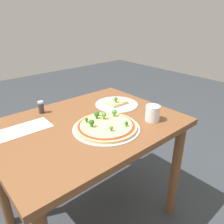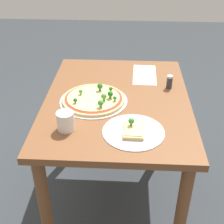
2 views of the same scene
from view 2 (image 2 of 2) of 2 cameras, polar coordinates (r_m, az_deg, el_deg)
The scene contains 7 objects.
ground_plane at distance 2.17m, azimuth 0.76°, elevation -14.86°, with size 8.00×8.00×0.00m, color #33383D.
dining_table at distance 1.75m, azimuth 0.91°, elevation -0.76°, with size 1.03×0.78×0.75m.
pizza_tray_whole at distance 1.66m, azimuth -3.31°, elevation 2.38°, with size 0.36×0.36×0.07m.
pizza_tray_slice at distance 1.43m, azimuth 3.93°, elevation -3.42°, with size 0.29×0.29×0.06m.
drinking_cup at distance 1.44m, azimuth -8.48°, elevation -1.64°, with size 0.08×0.08×0.09m, color white.
condiment_shaker at distance 1.81m, azimuth 10.46°, elevation 5.46°, with size 0.03×0.03×0.08m.
paper_menu at distance 1.96m, azimuth 5.98°, elevation 6.81°, with size 0.28×0.14×0.00m, color silver.
Camera 2 is at (-1.46, -0.05, 1.60)m, focal length 50.00 mm.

